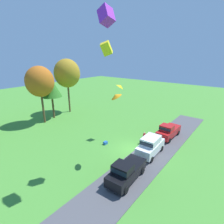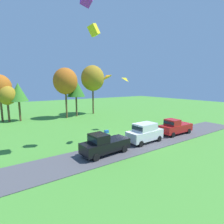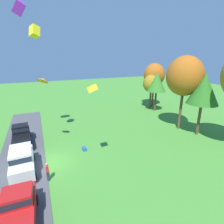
{
  "view_description": "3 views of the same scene",
  "coord_description": "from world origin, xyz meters",
  "px_view_note": "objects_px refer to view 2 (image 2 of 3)",
  "views": [
    {
      "loc": [
        -17.56,
        -10.7,
        11.89
      ],
      "look_at": [
        2.98,
        5.7,
        3.26
      ],
      "focal_mm": 28.0,
      "sensor_mm": 36.0,
      "label": 1
    },
    {
      "loc": [
        -14.15,
        -16.82,
        6.89
      ],
      "look_at": [
        1.11,
        5.46,
        2.6
      ],
      "focal_mm": 28.0,
      "sensor_mm": 36.0,
      "label": 2
    },
    {
      "loc": [
        15.98,
        -0.36,
        10.16
      ],
      "look_at": [
        -0.73,
        6.83,
        4.22
      ],
      "focal_mm": 28.0,
      "sensor_mm": 36.0,
      "label": 3
    }
  ],
  "objects_px": {
    "car_suv_mid_row": "(145,132)",
    "kite_delta_near_flag": "(107,76)",
    "person_on_lawn": "(145,129)",
    "tree_center_back": "(18,92)",
    "car_pickup_near_entrance": "(104,144)",
    "cooler_box": "(106,132)",
    "tree_far_right": "(7,95)",
    "tree_left_of_center": "(93,78)",
    "kite_diamond_high_left": "(126,79)",
    "tree_lone_near": "(76,88)",
    "tree_far_left": "(65,81)",
    "kite_box_trailing_tail": "(94,30)",
    "car_pickup_far_end": "(175,127)"
  },
  "relations": [
    {
      "from": "kite_box_trailing_tail",
      "to": "car_pickup_far_end",
      "type": "bearing_deg",
      "value": -12.32
    },
    {
      "from": "car_pickup_near_entrance",
      "to": "person_on_lawn",
      "type": "height_order",
      "value": "car_pickup_near_entrance"
    },
    {
      "from": "car_suv_mid_row",
      "to": "tree_center_back",
      "type": "bearing_deg",
      "value": 115.46
    },
    {
      "from": "car_pickup_near_entrance",
      "to": "kite_delta_near_flag",
      "type": "xyz_separation_m",
      "value": [
        2.3,
        3.03,
        6.67
      ]
    },
    {
      "from": "person_on_lawn",
      "to": "kite_delta_near_flag",
      "type": "bearing_deg",
      "value": 173.33
    },
    {
      "from": "person_on_lawn",
      "to": "tree_center_back",
      "type": "relative_size",
      "value": 0.24
    },
    {
      "from": "car_suv_mid_row",
      "to": "tree_left_of_center",
      "type": "distance_m",
      "value": 23.38
    },
    {
      "from": "tree_left_of_center",
      "to": "kite_delta_near_flag",
      "type": "bearing_deg",
      "value": -113.87
    },
    {
      "from": "tree_far_right",
      "to": "kite_diamond_high_left",
      "type": "height_order",
      "value": "kite_diamond_high_left"
    },
    {
      "from": "person_on_lawn",
      "to": "cooler_box",
      "type": "relative_size",
      "value": 3.05
    },
    {
      "from": "kite_box_trailing_tail",
      "to": "person_on_lawn",
      "type": "bearing_deg",
      "value": -3.93
    },
    {
      "from": "car_suv_mid_row",
      "to": "tree_far_left",
      "type": "distance_m",
      "value": 21.29
    },
    {
      "from": "car_suv_mid_row",
      "to": "kite_delta_near_flag",
      "type": "xyz_separation_m",
      "value": [
        -3.66,
        2.66,
        6.48
      ]
    },
    {
      "from": "car_pickup_far_end",
      "to": "tree_far_right",
      "type": "xyz_separation_m",
      "value": [
        -18.25,
        22.29,
        3.79
      ]
    },
    {
      "from": "car_pickup_near_entrance",
      "to": "kite_diamond_high_left",
      "type": "relative_size",
      "value": 5.81
    },
    {
      "from": "cooler_box",
      "to": "kite_delta_near_flag",
      "type": "distance_m",
      "value": 8.56
    },
    {
      "from": "car_pickup_far_end",
      "to": "person_on_lawn",
      "type": "bearing_deg",
      "value": 152.93
    },
    {
      "from": "tree_left_of_center",
      "to": "cooler_box",
      "type": "relative_size",
      "value": 19.98
    },
    {
      "from": "person_on_lawn",
      "to": "tree_far_right",
      "type": "xyz_separation_m",
      "value": [
        -14.48,
        20.36,
        4.02
      ]
    },
    {
      "from": "tree_far_left",
      "to": "kite_box_trailing_tail",
      "type": "bearing_deg",
      "value": -99.88
    },
    {
      "from": "tree_left_of_center",
      "to": "kite_diamond_high_left",
      "type": "bearing_deg",
      "value": -100.32
    },
    {
      "from": "person_on_lawn",
      "to": "car_suv_mid_row",
      "type": "bearing_deg",
      "value": -136.06
    },
    {
      "from": "car_pickup_near_entrance",
      "to": "tree_center_back",
      "type": "bearing_deg",
      "value": 101.56
    },
    {
      "from": "car_pickup_near_entrance",
      "to": "tree_center_back",
      "type": "height_order",
      "value": "tree_center_back"
    },
    {
      "from": "tree_left_of_center",
      "to": "kite_diamond_high_left",
      "type": "xyz_separation_m",
      "value": [
        -2.86,
        -15.71,
        -0.57
      ]
    },
    {
      "from": "kite_box_trailing_tail",
      "to": "kite_delta_near_flag",
      "type": "xyz_separation_m",
      "value": [
        1.65,
        0.16,
        -4.66
      ]
    },
    {
      "from": "cooler_box",
      "to": "car_suv_mid_row",
      "type": "bearing_deg",
      "value": -75.56
    },
    {
      "from": "car_suv_mid_row",
      "to": "person_on_lawn",
      "type": "bearing_deg",
      "value": 43.94
    },
    {
      "from": "car_suv_mid_row",
      "to": "kite_delta_near_flag",
      "type": "height_order",
      "value": "kite_delta_near_flag"
    },
    {
      "from": "tree_far_right",
      "to": "tree_center_back",
      "type": "height_order",
      "value": "tree_center_back"
    },
    {
      "from": "tree_far_left",
      "to": "cooler_box",
      "type": "bearing_deg",
      "value": -87.31
    },
    {
      "from": "car_pickup_near_entrance",
      "to": "cooler_box",
      "type": "xyz_separation_m",
      "value": [
        4.41,
        6.41,
        -0.91
      ]
    },
    {
      "from": "car_pickup_near_entrance",
      "to": "car_suv_mid_row",
      "type": "relative_size",
      "value": 1.09
    },
    {
      "from": "tree_left_of_center",
      "to": "kite_diamond_high_left",
      "type": "height_order",
      "value": "tree_left_of_center"
    },
    {
      "from": "tree_lone_near",
      "to": "cooler_box",
      "type": "xyz_separation_m",
      "value": [
        -1.87,
        -15.02,
        -5.93
      ]
    },
    {
      "from": "car_suv_mid_row",
      "to": "tree_far_left",
      "type": "relative_size",
      "value": 0.46
    },
    {
      "from": "person_on_lawn",
      "to": "tree_far_right",
      "type": "height_order",
      "value": "tree_far_right"
    },
    {
      "from": "car_pickup_near_entrance",
      "to": "tree_left_of_center",
      "type": "distance_m",
      "value": 25.66
    },
    {
      "from": "car_suv_mid_row",
      "to": "tree_far_right",
      "type": "bearing_deg",
      "value": 119.03
    },
    {
      "from": "car_suv_mid_row",
      "to": "kite_box_trailing_tail",
      "type": "bearing_deg",
      "value": 154.81
    },
    {
      "from": "car_pickup_near_entrance",
      "to": "kite_delta_near_flag",
      "type": "height_order",
      "value": "kite_delta_near_flag"
    },
    {
      "from": "tree_lone_near",
      "to": "kite_box_trailing_tail",
      "type": "xyz_separation_m",
      "value": [
        -5.63,
        -18.56,
        6.3
      ]
    },
    {
      "from": "kite_diamond_high_left",
      "to": "kite_delta_near_flag",
      "type": "bearing_deg",
      "value": -148.61
    },
    {
      "from": "tree_center_back",
      "to": "cooler_box",
      "type": "bearing_deg",
      "value": -60.86
    },
    {
      "from": "car_suv_mid_row",
      "to": "car_pickup_far_end",
      "type": "xyz_separation_m",
      "value": [
        5.84,
        0.06,
        -0.19
      ]
    },
    {
      "from": "car_pickup_near_entrance",
      "to": "tree_center_back",
      "type": "xyz_separation_m",
      "value": [
        -4.62,
        22.61,
        4.31
      ]
    },
    {
      "from": "cooler_box",
      "to": "tree_lone_near",
      "type": "bearing_deg",
      "value": 82.9
    },
    {
      "from": "person_on_lawn",
      "to": "kite_delta_near_flag",
      "type": "height_order",
      "value": "kite_delta_near_flag"
    },
    {
      "from": "car_pickup_near_entrance",
      "to": "cooler_box",
      "type": "height_order",
      "value": "car_pickup_near_entrance"
    },
    {
      "from": "car_pickup_near_entrance",
      "to": "tree_far_right",
      "type": "relative_size",
      "value": 0.77
    }
  ]
}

